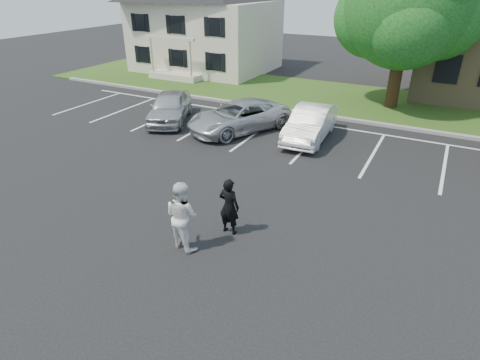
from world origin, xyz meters
name	(u,v)px	position (x,y,z in m)	size (l,w,h in m)	color
ground_plane	(225,230)	(0.00, 0.00, 0.00)	(90.00, 90.00, 0.00)	black
curb	(335,118)	(0.00, 12.00, 0.07)	(40.00, 0.30, 0.15)	gray
grass_strip	(353,100)	(0.00, 16.00, 0.04)	(44.00, 8.00, 0.08)	#2B4F12
stall_lines	(346,142)	(1.40, 8.95, 0.01)	(34.00, 5.36, 0.01)	white
house	(206,20)	(-13.00, 19.97, 3.83)	(10.30, 9.22, 7.60)	beige
tree	(409,8)	(2.38, 15.68, 5.35)	(7.80, 7.20, 8.80)	black
man_black_suit	(229,206)	(0.17, 0.00, 0.88)	(0.64, 0.42, 1.76)	black
man_white_shirt	(182,215)	(-0.64, -1.20, 1.00)	(0.98, 0.76, 2.01)	white
car_silver_west	(170,107)	(-7.62, 7.64, 0.77)	(1.81, 4.49, 1.53)	silver
car_silver_minivan	(239,116)	(-3.73, 7.98, 0.73)	(2.41, 5.22, 1.45)	#B9BCC1
car_white_sedan	(310,124)	(-0.26, 8.53, 0.74)	(1.58, 4.52, 1.49)	white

